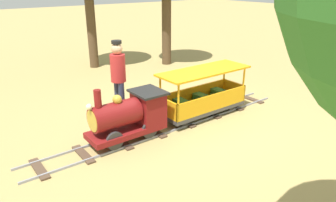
{
  "coord_description": "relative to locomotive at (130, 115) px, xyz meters",
  "views": [
    {
      "loc": [
        -4.48,
        3.87,
        2.72
      ],
      "look_at": [
        0.0,
        0.47,
        0.55
      ],
      "focal_mm": 33.85,
      "sensor_mm": 36.0,
      "label": 1
    }
  ],
  "objects": [
    {
      "name": "ground_plane",
      "position": [
        0.0,
        -1.32,
        -0.49
      ],
      "size": [
        60.0,
        60.0,
        0.0
      ],
      "primitive_type": "plane",
      "color": "#A38C51"
    },
    {
      "name": "track",
      "position": [
        0.0,
        -0.87,
        -0.47
      ],
      "size": [
        0.67,
        5.7,
        0.04
      ],
      "color": "gray",
      "rests_on": "ground_plane"
    },
    {
      "name": "locomotive",
      "position": [
        0.0,
        0.0,
        0.0
      ],
      "size": [
        0.63,
        1.44,
        1.03
      ],
      "color": "maroon",
      "rests_on": "ground_plane"
    },
    {
      "name": "passenger_car",
      "position": [
        0.0,
        -1.77,
        -0.06
      ],
      "size": [
        0.73,
        2.0,
        0.97
      ],
      "color": "#3F3F3F",
      "rests_on": "ground_plane"
    },
    {
      "name": "conductor_person",
      "position": [
        0.96,
        -0.33,
        0.47
      ],
      "size": [
        0.3,
        0.3,
        1.62
      ],
      "color": "#282D47",
      "rests_on": "ground_plane"
    }
  ]
}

